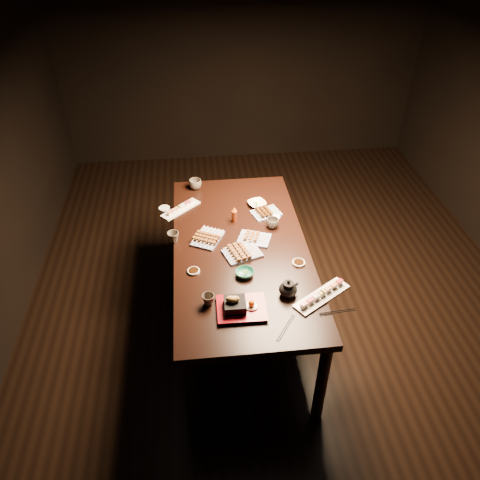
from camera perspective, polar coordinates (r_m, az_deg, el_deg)
name	(u,v)px	position (r m, az deg, el deg)	size (l,w,h in m)	color
ground	(276,296)	(3.88, 4.38, -6.82)	(5.00, 5.00, 0.00)	black
dining_table	(241,287)	(3.40, 0.09, -5.78)	(0.90, 1.80, 0.75)	black
sushi_platter_near	(322,294)	(2.82, 9.95, -6.53)	(0.39, 0.11, 0.05)	white
sushi_platter_far	(181,208)	(3.53, -7.25, 3.94)	(0.33, 0.09, 0.04)	white
yakitori_plate_center	(242,251)	(3.08, 0.28, -1.32)	(0.23, 0.17, 0.06)	#828EB6
yakitori_plate_right	(254,236)	(3.20, 1.77, 0.43)	(0.21, 0.15, 0.05)	#828EB6
yakitori_plate_left	(208,236)	(3.21, -3.97, 0.50)	(0.23, 0.17, 0.06)	#828EB6
tsukune_plate	(266,211)	(3.46, 3.20, 3.54)	(0.20, 0.15, 0.05)	#828EB6
edamame_bowl_green	(245,273)	(2.93, 0.58, -4.06)	(0.12, 0.12, 0.04)	#2C8772
edamame_bowl_cream	(257,204)	(3.56, 2.08, 4.43)	(0.13, 0.13, 0.03)	#F0E1C5
tempura_tray	(242,304)	(2.69, 0.20, -7.77)	(0.28, 0.23, 0.10)	black
teacup_near_left	(208,300)	(2.74, -3.89, -7.27)	(0.07, 0.07, 0.07)	#4E453B
teacup_mid_right	(272,223)	(3.32, 3.98, 2.08)	(0.09, 0.09, 0.07)	#4E453B
teacup_far_left	(173,237)	(3.21, -8.14, 0.36)	(0.08, 0.08, 0.07)	#4E453B
teacup_far_right	(195,184)	(3.77, -5.47, 6.79)	(0.10, 0.10, 0.08)	#4E453B
teapot	(288,288)	(2.79, 5.88, -5.82)	(0.13, 0.13, 0.11)	black
condiment_bottle	(234,214)	(3.36, -0.70, 3.13)	(0.04, 0.04, 0.12)	maroon
sauce_dish_west	(194,271)	(2.97, -5.67, -3.79)	(0.08, 0.08, 0.01)	white
sauce_dish_east	(275,217)	(3.44, 4.31, 2.79)	(0.07, 0.07, 0.01)	white
sauce_dish_se	(299,263)	(3.04, 7.15, -2.79)	(0.08, 0.08, 0.01)	white
sauce_dish_nw	(164,208)	(3.56, -9.22, 3.82)	(0.08, 0.08, 0.01)	white
chopsticks_near	(286,327)	(2.64, 5.60, -10.53)	(0.22, 0.02, 0.01)	black
chopsticks_se	(337,312)	(2.77, 11.80, -8.58)	(0.22, 0.02, 0.01)	black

